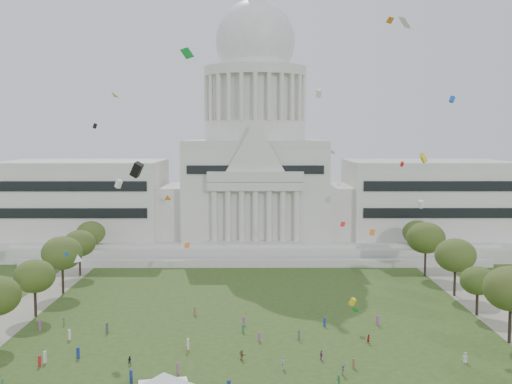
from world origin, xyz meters
TOP-DOWN VIEW (x-y plane):
  - ground at (0.00, 0.00)m, footprint 400.00×400.00m
  - capitol at (0.00, 113.59)m, footprint 160.00×64.50m
  - path_left at (-48.00, 30.00)m, footprint 8.00×160.00m
  - path_right at (48.00, 30.00)m, footprint 8.00×160.00m
  - row_tree_r_2 at (44.17, 17.44)m, footprint 9.55×9.55m
  - row_tree_l_3 at (-44.09, 33.92)m, footprint 8.12×8.12m
  - row_tree_r_3 at (44.40, 34.48)m, footprint 7.01×7.01m
  - row_tree_l_4 at (-44.08, 52.42)m, footprint 9.29×9.29m
  - row_tree_r_4 at (44.76, 50.04)m, footprint 9.19×9.19m
  - row_tree_l_5 at (-45.22, 71.01)m, footprint 8.33×8.33m
  - row_tree_r_5 at (43.49, 70.19)m, footprint 9.82×9.82m
  - row_tree_l_6 at (-46.87, 89.14)m, footprint 8.19×8.19m
  - row_tree_r_6 at (45.96, 88.13)m, footprint 8.42×8.42m
  - event_tent at (-12.38, -9.38)m, footprint 10.86×10.86m
  - person_0 at (33.17, 7.48)m, footprint 1.04×1.02m
  - person_2 at (19.53, 17.01)m, footprint 0.94×0.76m
  - person_3 at (11.77, -1.61)m, footprint 0.89×1.22m
  - person_4 at (4.00, 5.01)m, footprint 1.04×1.35m
  - person_5 at (-2.44, 9.12)m, footprint 1.49×1.52m
  - person_8 at (-20.14, 6.93)m, footprint 0.81×0.64m
  - person_9 at (13.00, 2.28)m, footprint 0.94×1.23m
  - person_10 at (10.40, 8.94)m, footprint 0.84×1.11m
  - distant_crowd at (-13.93, 15.10)m, footprint 63.85×39.51m
  - kite_swarm at (5.66, 8.77)m, footprint 86.46×96.93m

SIDE VIEW (x-z plane):
  - ground at x=0.00m, z-range 0.00..0.00m
  - path_left at x=-48.00m, z-range 0.00..0.04m
  - path_right at x=48.00m, z-range 0.00..0.04m
  - person_8 at x=-20.14m, z-range 0.00..1.44m
  - person_5 at x=-2.44m, z-range 0.00..1.65m
  - person_2 at x=19.53m, z-range 0.00..1.67m
  - person_10 at x=10.40m, z-range 0.00..1.68m
  - person_9 at x=13.00m, z-range 0.00..1.69m
  - person_3 at x=11.77m, z-range 0.00..1.70m
  - distant_crowd at x=-13.93m, z-range -0.09..1.87m
  - person_0 at x=33.17m, z-range 0.00..1.80m
  - person_4 at x=4.00m, z-range 0.00..2.03m
  - event_tent at x=-12.38m, z-range 1.42..6.57m
  - row_tree_r_3 at x=44.40m, z-range 2.09..12.07m
  - row_tree_l_3 at x=-44.09m, z-range 2.43..13.98m
  - row_tree_l_6 at x=-46.87m, z-range 2.45..14.09m
  - row_tree_l_5 at x=-45.22m, z-range 2.49..14.34m
  - row_tree_r_6 at x=45.96m, z-range 2.52..14.49m
  - row_tree_r_4 at x=44.76m, z-range 2.76..15.82m
  - row_tree_l_4 at x=-44.08m, z-range 2.79..16.00m
  - row_tree_r_2 at x=44.17m, z-range 2.87..16.45m
  - row_tree_r_5 at x=43.49m, z-range 2.95..16.91m
  - capitol at x=0.00m, z-range -23.35..67.95m
  - kite_swarm at x=5.66m, z-range -1.06..61.81m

